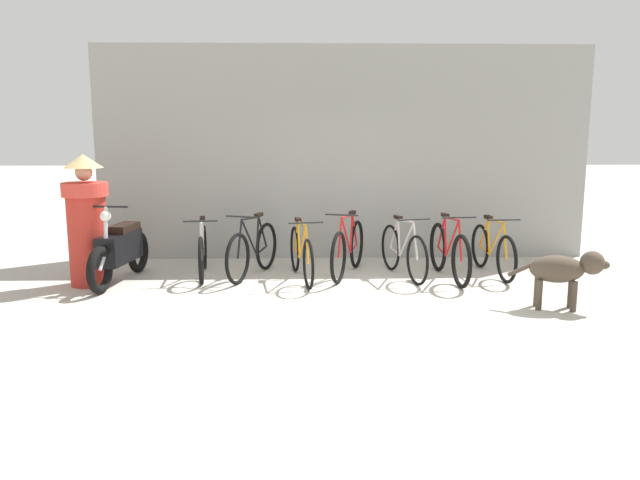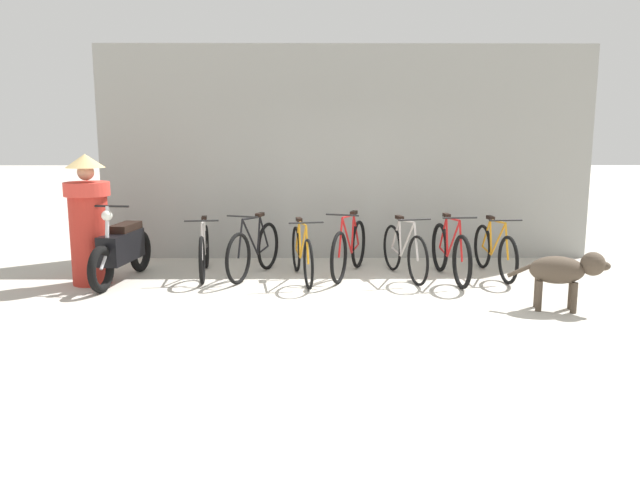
# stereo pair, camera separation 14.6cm
# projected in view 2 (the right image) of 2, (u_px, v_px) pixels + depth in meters

# --- Properties ---
(ground_plane) EXTENTS (60.00, 60.00, 0.00)m
(ground_plane) POSITION_uv_depth(u_px,v_px,m) (356.00, 307.00, 7.30)
(ground_plane) COLOR #B7B2A5
(shop_wall_back) EXTENTS (7.78, 0.20, 3.35)m
(shop_wall_back) POSITION_uv_depth(u_px,v_px,m) (346.00, 153.00, 9.90)
(shop_wall_back) COLOR gray
(shop_wall_back) RESTS_ON ground
(bicycle_0) EXTENTS (0.46, 1.65, 0.85)m
(bicycle_0) POSITION_uv_depth(u_px,v_px,m) (204.00, 251.00, 8.83)
(bicycle_0) COLOR black
(bicycle_0) RESTS_ON ground
(bicycle_1) EXTENTS (0.64, 1.58, 0.91)m
(bicycle_1) POSITION_uv_depth(u_px,v_px,m) (254.00, 250.00, 8.77)
(bicycle_1) COLOR black
(bicycle_1) RESTS_ON ground
(bicycle_2) EXTENTS (0.47, 1.71, 0.86)m
(bicycle_2) POSITION_uv_depth(u_px,v_px,m) (302.00, 254.00, 8.57)
(bicycle_2) COLOR black
(bicycle_2) RESTS_ON ground
(bicycle_3) EXTENTS (0.64, 1.69, 0.93)m
(bicycle_3) POSITION_uv_depth(u_px,v_px,m) (349.00, 249.00, 8.84)
(bicycle_3) COLOR black
(bicycle_3) RESTS_ON ground
(bicycle_4) EXTENTS (0.52, 1.59, 0.88)m
(bicycle_4) POSITION_uv_depth(u_px,v_px,m) (404.00, 252.00, 8.70)
(bicycle_4) COLOR black
(bicycle_4) RESTS_ON ground
(bicycle_5) EXTENTS (0.46, 1.73, 0.92)m
(bicycle_5) POSITION_uv_depth(u_px,v_px,m) (450.00, 253.00, 8.58)
(bicycle_5) COLOR black
(bicycle_5) RESTS_ON ground
(bicycle_6) EXTENTS (0.46, 1.64, 0.85)m
(bicycle_6) POSITION_uv_depth(u_px,v_px,m) (495.00, 251.00, 8.82)
(bicycle_6) COLOR black
(bicycle_6) RESTS_ON ground
(motorcycle) EXTENTS (0.58, 1.82, 1.09)m
(motorcycle) POSITION_uv_depth(u_px,v_px,m) (122.00, 250.00, 8.46)
(motorcycle) COLOR black
(motorcycle) RESTS_ON ground
(stray_dog) EXTENTS (1.10, 0.46, 0.69)m
(stray_dog) POSITION_uv_depth(u_px,v_px,m) (565.00, 270.00, 7.08)
(stray_dog) COLOR #4C3F33
(stray_dog) RESTS_ON ground
(person_in_robes) EXTENTS (0.73, 0.73, 1.74)m
(person_in_robes) POSITION_uv_depth(u_px,v_px,m) (89.00, 219.00, 8.26)
(person_in_robes) COLOR #B72D23
(person_in_robes) RESTS_ON ground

